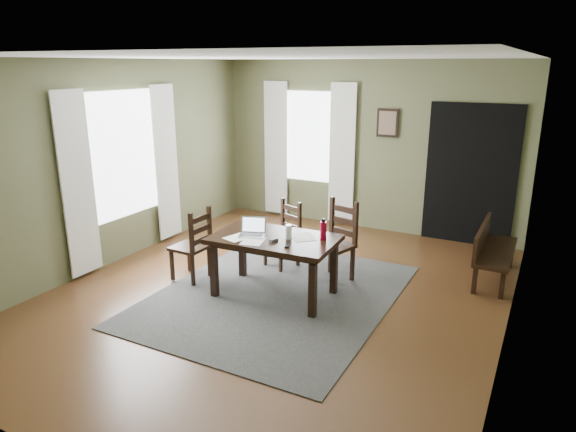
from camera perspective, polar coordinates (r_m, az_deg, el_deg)
The scene contains 24 objects.
ground at distance 6.16m, azimuth -1.31°, elevation -8.81°, with size 5.00×6.00×0.01m.
room_shell at distance 5.63m, azimuth -1.43°, elevation 8.06°, with size 5.02×6.02×2.71m.
rug at distance 6.16m, azimuth -1.31°, elevation -8.71°, with size 2.60×3.20×0.01m.
dining_table at distance 5.92m, azimuth -1.54°, elevation -3.15°, with size 1.47×0.93×0.71m.
chair_end at distance 6.50m, azimuth -10.50°, elevation -3.25°, with size 0.42×0.42×0.93m.
chair_back_left at distance 6.87m, azimuth -0.44°, elevation -2.11°, with size 0.49×0.49×0.88m.
chair_back_right at distance 6.41m, azimuth 5.31°, elevation -2.95°, with size 0.56×0.56×1.01m.
bench at distance 6.92m, azimuth 21.62°, elevation -3.27°, with size 0.40×1.26×0.71m.
laptop at distance 5.97m, azimuth -3.94°, elevation -1.61°, with size 0.36×0.32×0.20m.
computer_mouse at distance 5.74m, azimuth -1.62°, elevation -2.69°, with size 0.05×0.09×0.03m, color #3F3F42.
tv_remote at distance 5.61m, azimuth -0.05°, elevation -3.23°, with size 0.05×0.17×0.02m, color black.
drinking_glass at distance 5.81m, azimuth 0.08°, elevation -1.77°, with size 0.07×0.07×0.16m, color silver.
water_bottle at distance 5.77m, azimuth 3.94°, elevation -1.59°, with size 0.08×0.08×0.25m.
paper_a at distance 5.90m, azimuth -5.59°, elevation -2.38°, with size 0.22×0.29×0.00m, color white.
paper_c at distance 5.89m, azimuth 1.62°, elevation -2.33°, with size 0.25×0.33×0.00m, color white.
paper_e at distance 5.77m, azimuth -3.90°, elevation -2.78°, with size 0.24×0.31×0.00m, color white.
window_left at distance 7.33m, azimuth -17.86°, elevation 6.49°, with size 0.01×1.30×1.70m.
window_back at distance 8.75m, azimuth 2.32°, elevation 8.80°, with size 1.00×0.01×1.50m.
curtain_left_near at distance 6.82m, azimuth -22.34°, elevation 3.17°, with size 0.03×0.48×2.30m.
curtain_left_far at distance 7.94m, azimuth -13.38°, elevation 5.73°, with size 0.03×0.48×2.30m.
curtain_back_left at distance 9.04m, azimuth -1.36°, elevation 7.45°, with size 0.44×0.03×2.30m.
curtain_back_right at distance 8.51m, azimuth 6.02°, elevation 6.80°, with size 0.44×0.03×2.30m.
framed_picture at distance 8.22m, azimuth 11.01°, elevation 10.12°, with size 0.34×0.03×0.44m.
doorway_back at distance 8.06m, azimuth 19.61°, elevation 4.29°, with size 1.30×0.03×2.10m.
Camera 1 is at (2.70, -4.86, 2.64)m, focal length 32.00 mm.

